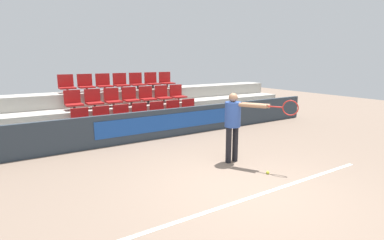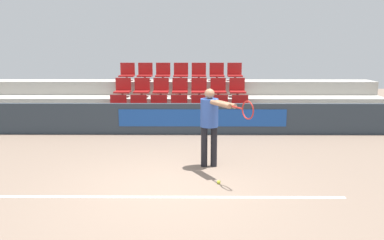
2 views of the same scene
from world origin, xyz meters
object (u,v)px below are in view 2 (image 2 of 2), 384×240
at_px(stadium_chair_3, 179,107).
at_px(stadium_chair_19, 217,73).
at_px(stadium_chair_14, 127,73).
at_px(stadium_chair_20, 235,73).
at_px(stadium_chair_4, 199,107).
at_px(tennis_player, 211,119).
at_px(stadium_chair_5, 220,107).
at_px(stadium_chair_6, 240,107).
at_px(stadium_chair_1, 138,107).
at_px(stadium_chair_15, 145,73).
at_px(stadium_chair_8, 142,89).
at_px(stadium_chair_11, 199,89).
at_px(stadium_chair_13, 237,89).
at_px(stadium_chair_12, 218,89).
at_px(stadium_chair_9, 161,89).
at_px(stadium_chair_2, 159,107).
at_px(stadium_chair_17, 181,73).
at_px(stadium_chair_18, 199,73).
at_px(stadium_chair_0, 118,107).
at_px(tennis_ball, 219,182).
at_px(stadium_chair_16, 163,73).
at_px(stadium_chair_10, 180,89).
at_px(stadium_chair_7, 123,89).

height_order(stadium_chair_3, stadium_chair_19, stadium_chair_19).
height_order(stadium_chair_14, stadium_chair_20, same).
height_order(stadium_chair_4, tennis_player, tennis_player).
distance_m(stadium_chair_5, stadium_chair_6, 0.59).
bearing_deg(stadium_chair_4, stadium_chair_1, 180.00).
bearing_deg(stadium_chair_15, tennis_player, -69.21).
relative_size(stadium_chair_1, tennis_player, 0.36).
distance_m(stadium_chair_4, tennis_player, 3.50).
distance_m(stadium_chair_3, stadium_chair_8, 1.52).
xyz_separation_m(stadium_chair_8, tennis_player, (1.97, -4.33, -0.09)).
height_order(stadium_chair_11, stadium_chair_19, stadium_chair_19).
distance_m(stadium_chair_11, stadium_chair_14, 2.56).
height_order(stadium_chair_5, stadium_chair_6, same).
relative_size(stadium_chair_8, stadium_chair_13, 1.00).
distance_m(stadium_chair_12, stadium_chair_13, 0.59).
relative_size(stadium_chair_9, stadium_chair_15, 1.00).
xyz_separation_m(stadium_chair_2, stadium_chair_8, (-0.59, 0.85, 0.43)).
height_order(stadium_chair_13, stadium_chair_17, stadium_chair_17).
bearing_deg(stadium_chair_11, stadium_chair_15, 154.50).
distance_m(stadium_chair_9, stadium_chair_12, 1.78).
distance_m(stadium_chair_12, stadium_chair_17, 1.52).
height_order(stadium_chair_12, stadium_chair_19, stadium_chair_19).
relative_size(stadium_chair_3, stadium_chair_17, 1.00).
height_order(stadium_chair_2, tennis_player, tennis_player).
relative_size(stadium_chair_13, tennis_player, 0.36).
height_order(stadium_chair_13, stadium_chair_18, stadium_chair_18).
relative_size(stadium_chair_3, stadium_chair_11, 1.00).
height_order(stadium_chair_0, stadium_chair_18, stadium_chair_18).
height_order(stadium_chair_1, stadium_chair_4, same).
distance_m(stadium_chair_19, tennis_ball, 6.30).
height_order(stadium_chair_0, stadium_chair_4, same).
relative_size(stadium_chair_5, stadium_chair_19, 1.00).
xyz_separation_m(stadium_chair_17, tennis_ball, (0.89, -6.11, -1.49)).
distance_m(stadium_chair_11, stadium_chair_16, 1.52).
xyz_separation_m(stadium_chair_3, stadium_chair_13, (1.78, 0.85, 0.43)).
bearing_deg(stadium_chair_9, stadium_chair_12, 0.00).
distance_m(stadium_chair_4, stadium_chair_10, 1.12).
relative_size(stadium_chair_12, stadium_chair_14, 1.00).
xyz_separation_m(stadium_chair_6, stadium_chair_12, (-0.59, 0.85, 0.43)).
bearing_deg(stadium_chair_6, stadium_chair_17, 136.36).
bearing_deg(stadium_chair_20, stadium_chair_14, 180.00).
xyz_separation_m(stadium_chair_2, stadium_chair_11, (1.19, 0.85, 0.43)).
distance_m(stadium_chair_2, stadium_chair_7, 1.52).
height_order(stadium_chair_10, stadium_chair_20, stadium_chair_20).
xyz_separation_m(stadium_chair_10, tennis_ball, (0.89, -5.26, -1.06)).
relative_size(stadium_chair_5, stadium_chair_9, 1.00).
distance_m(stadium_chair_18, tennis_player, 5.21).
xyz_separation_m(stadium_chair_0, stadium_chair_12, (2.97, 0.85, 0.43)).
xyz_separation_m(stadium_chair_2, stadium_chair_12, (1.78, 0.85, 0.43)).
bearing_deg(stadium_chair_10, stadium_chair_7, 180.00).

